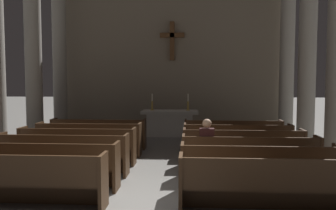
% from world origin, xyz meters
% --- Properties ---
extents(ground_plane, '(80.00, 80.00, 0.00)m').
position_xyz_m(ground_plane, '(0.00, 0.00, 0.00)').
color(ground_plane, slate).
extents(pew_left_row_1, '(3.00, 0.50, 0.95)m').
position_xyz_m(pew_left_row_1, '(-2.12, -0.04, 0.48)').
color(pew_left_row_1, '#422B19').
rests_on(pew_left_row_1, ground).
extents(pew_left_row_2, '(3.00, 0.50, 0.95)m').
position_xyz_m(pew_left_row_2, '(-2.12, 0.99, 0.48)').
color(pew_left_row_2, '#422B19').
rests_on(pew_left_row_2, ground).
extents(pew_left_row_3, '(3.00, 0.50, 0.95)m').
position_xyz_m(pew_left_row_3, '(-2.12, 2.02, 0.48)').
color(pew_left_row_3, '#422B19').
rests_on(pew_left_row_3, ground).
extents(pew_left_row_4, '(3.00, 0.50, 0.95)m').
position_xyz_m(pew_left_row_4, '(-2.12, 3.06, 0.48)').
color(pew_left_row_4, '#422B19').
rests_on(pew_left_row_4, ground).
extents(pew_left_row_5, '(3.00, 0.50, 0.95)m').
position_xyz_m(pew_left_row_5, '(-2.12, 4.09, 0.48)').
color(pew_left_row_5, '#422B19').
rests_on(pew_left_row_5, ground).
extents(pew_left_row_6, '(3.00, 0.50, 0.95)m').
position_xyz_m(pew_left_row_6, '(-2.12, 5.12, 0.48)').
color(pew_left_row_6, '#422B19').
rests_on(pew_left_row_6, ground).
extents(pew_right_row_1, '(3.00, 0.50, 0.95)m').
position_xyz_m(pew_right_row_1, '(2.12, -0.04, 0.48)').
color(pew_right_row_1, '#422B19').
rests_on(pew_right_row_1, ground).
extents(pew_right_row_2, '(3.00, 0.50, 0.95)m').
position_xyz_m(pew_right_row_2, '(2.12, 0.99, 0.48)').
color(pew_right_row_2, '#422B19').
rests_on(pew_right_row_2, ground).
extents(pew_right_row_3, '(3.00, 0.50, 0.95)m').
position_xyz_m(pew_right_row_3, '(2.12, 2.02, 0.48)').
color(pew_right_row_3, '#422B19').
rests_on(pew_right_row_3, ground).
extents(pew_right_row_4, '(3.00, 0.50, 0.95)m').
position_xyz_m(pew_right_row_4, '(2.12, 3.06, 0.48)').
color(pew_right_row_4, '#422B19').
rests_on(pew_right_row_4, ground).
extents(pew_right_row_5, '(3.00, 0.50, 0.95)m').
position_xyz_m(pew_right_row_5, '(2.12, 4.09, 0.48)').
color(pew_right_row_5, '#422B19').
rests_on(pew_right_row_5, ground).
extents(pew_right_row_6, '(3.00, 0.50, 0.95)m').
position_xyz_m(pew_right_row_6, '(2.12, 5.12, 0.48)').
color(pew_right_row_6, '#422B19').
rests_on(pew_right_row_6, ground).
extents(column_left_third, '(0.84, 0.84, 6.05)m').
position_xyz_m(column_left_third, '(-4.57, 5.94, 2.94)').
color(column_left_third, '#9E998E').
rests_on(column_left_third, ground).
extents(column_right_third, '(0.84, 0.84, 6.05)m').
position_xyz_m(column_right_third, '(4.57, 5.94, 2.94)').
color(column_right_third, '#9E998E').
rests_on(column_right_third, ground).
extents(column_left_fourth, '(0.84, 0.84, 6.05)m').
position_xyz_m(column_left_fourth, '(-4.57, 8.31, 2.94)').
color(column_left_fourth, '#9E998E').
rests_on(column_left_fourth, ground).
extents(column_right_fourth, '(0.84, 0.84, 6.05)m').
position_xyz_m(column_right_fourth, '(4.57, 8.31, 2.94)').
color(column_right_fourth, '#9E998E').
rests_on(column_right_fourth, ground).
extents(altar, '(2.20, 0.90, 1.01)m').
position_xyz_m(altar, '(0.00, 7.77, 0.53)').
color(altar, '#BCB7AD').
rests_on(altar, ground).
extents(candlestick_left, '(0.16, 0.16, 0.65)m').
position_xyz_m(candlestick_left, '(-0.70, 7.77, 1.22)').
color(candlestick_left, '#B79338').
rests_on(candlestick_left, altar).
extents(candlestick_right, '(0.16, 0.16, 0.65)m').
position_xyz_m(candlestick_right, '(0.70, 7.77, 1.22)').
color(candlestick_right, '#B79338').
rests_on(candlestick_right, altar).
extents(apse_with_cross, '(10.04, 0.45, 7.00)m').
position_xyz_m(apse_with_cross, '(0.00, 9.50, 3.51)').
color(apse_with_cross, gray).
rests_on(apse_with_cross, ground).
extents(lone_worshipper, '(0.32, 0.43, 1.32)m').
position_xyz_m(lone_worshipper, '(1.16, 2.06, 0.69)').
color(lone_worshipper, '#26262B').
rests_on(lone_worshipper, ground).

